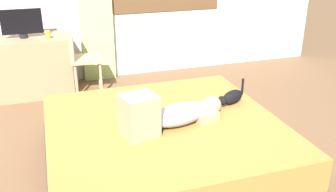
{
  "coord_description": "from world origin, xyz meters",
  "views": [
    {
      "loc": [
        -0.88,
        -2.65,
        1.89
      ],
      "look_at": [
        0.07,
        0.27,
        0.58
      ],
      "focal_mm": 40.26,
      "sensor_mm": 36.0,
      "label": 1
    }
  ],
  "objects_px": {
    "tv_monitor": "(22,23)",
    "desk": "(35,66)",
    "bed": "(164,145)",
    "cup": "(48,35)",
    "cat": "(231,97)",
    "chair_by_desk": "(81,55)",
    "person_lying": "(170,114)"
  },
  "relations": [
    {
      "from": "cup",
      "to": "chair_by_desk",
      "type": "height_order",
      "value": "chair_by_desk"
    },
    {
      "from": "bed",
      "to": "tv_monitor",
      "type": "bearing_deg",
      "value": 117.88
    },
    {
      "from": "person_lying",
      "to": "tv_monitor",
      "type": "relative_size",
      "value": 1.95
    },
    {
      "from": "chair_by_desk",
      "to": "bed",
      "type": "bearing_deg",
      "value": -76.02
    },
    {
      "from": "cat",
      "to": "chair_by_desk",
      "type": "bearing_deg",
      "value": 124.03
    },
    {
      "from": "tv_monitor",
      "to": "cup",
      "type": "height_order",
      "value": "tv_monitor"
    },
    {
      "from": "desk",
      "to": "bed",
      "type": "bearing_deg",
      "value": -63.77
    },
    {
      "from": "bed",
      "to": "cup",
      "type": "xyz_separation_m",
      "value": [
        -0.85,
        2.0,
        0.57
      ]
    },
    {
      "from": "desk",
      "to": "tv_monitor",
      "type": "bearing_deg",
      "value": -180.0
    },
    {
      "from": "bed",
      "to": "cat",
      "type": "height_order",
      "value": "cat"
    },
    {
      "from": "bed",
      "to": "person_lying",
      "type": "bearing_deg",
      "value": -72.29
    },
    {
      "from": "bed",
      "to": "cat",
      "type": "bearing_deg",
      "value": 13.63
    },
    {
      "from": "cat",
      "to": "bed",
      "type": "bearing_deg",
      "value": -166.37
    },
    {
      "from": "desk",
      "to": "cup",
      "type": "height_order",
      "value": "cup"
    },
    {
      "from": "bed",
      "to": "cup",
      "type": "relative_size",
      "value": 20.36
    },
    {
      "from": "person_lying",
      "to": "cup",
      "type": "xyz_separation_m",
      "value": [
        -0.87,
        2.08,
        0.24
      ]
    },
    {
      "from": "bed",
      "to": "cup",
      "type": "bearing_deg",
      "value": 112.9
    },
    {
      "from": "person_lying",
      "to": "desk",
      "type": "bearing_deg",
      "value": 115.95
    },
    {
      "from": "cat",
      "to": "chair_by_desk",
      "type": "xyz_separation_m",
      "value": [
        -1.2,
        1.77,
        0.01
      ]
    },
    {
      "from": "cat",
      "to": "tv_monitor",
      "type": "distance_m",
      "value": 2.72
    },
    {
      "from": "bed",
      "to": "tv_monitor",
      "type": "xyz_separation_m",
      "value": [
        -1.13,
        2.13,
        0.71
      ]
    },
    {
      "from": "cat",
      "to": "desk",
      "type": "distance_m",
      "value": 2.64
    },
    {
      "from": "person_lying",
      "to": "chair_by_desk",
      "type": "relative_size",
      "value": 1.09
    },
    {
      "from": "person_lying",
      "to": "cup",
      "type": "distance_m",
      "value": 2.26
    },
    {
      "from": "cat",
      "to": "chair_by_desk",
      "type": "height_order",
      "value": "chair_by_desk"
    },
    {
      "from": "tv_monitor",
      "to": "desk",
      "type": "bearing_deg",
      "value": 0.0
    },
    {
      "from": "bed",
      "to": "tv_monitor",
      "type": "height_order",
      "value": "tv_monitor"
    },
    {
      "from": "bed",
      "to": "tv_monitor",
      "type": "distance_m",
      "value": 2.51
    },
    {
      "from": "cat",
      "to": "chair_by_desk",
      "type": "distance_m",
      "value": 2.14
    },
    {
      "from": "cup",
      "to": "person_lying",
      "type": "bearing_deg",
      "value": -67.29
    },
    {
      "from": "desk",
      "to": "chair_by_desk",
      "type": "bearing_deg",
      "value": -18.12
    },
    {
      "from": "person_lying",
      "to": "desk",
      "type": "relative_size",
      "value": 1.04
    }
  ]
}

